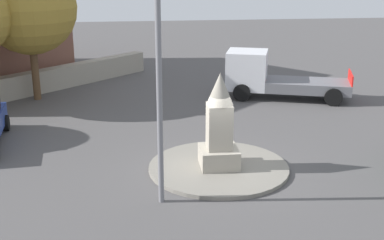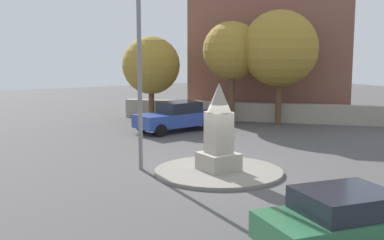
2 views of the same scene
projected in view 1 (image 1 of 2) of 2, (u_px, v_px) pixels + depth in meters
The scene contains 7 objects.
ground_plane at pixel (219, 169), 16.89m from camera, with size 80.00×80.00×0.00m, color #4F4C4C.
traffic_island at pixel (219, 167), 16.88m from camera, with size 4.63×4.63×0.13m, color gray.
monument at pixel (219, 127), 16.44m from camera, with size 1.23×1.23×3.13m.
streetlamp at pixel (158, 15), 13.06m from camera, with size 2.99×0.28×8.95m.
truck_white_far_side at pixel (270, 76), 25.10m from camera, with size 3.64×6.26×2.28m.
stone_boundary_wall at pixel (7, 88), 24.79m from camera, with size 17.78×0.70×1.14m, color #9E9687.
tree_near_wall at pixel (29, 7), 23.72m from camera, with size 4.43×4.43×6.66m.
Camera 1 is at (15.36, -2.66, 6.76)m, focal length 47.79 mm.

